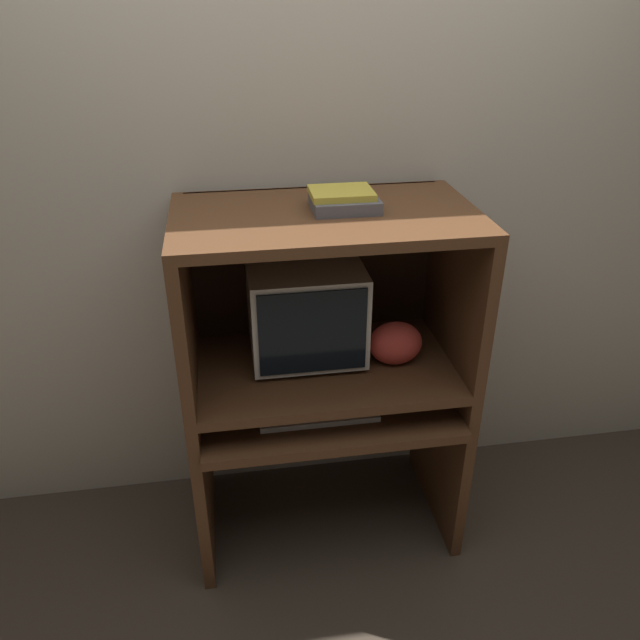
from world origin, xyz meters
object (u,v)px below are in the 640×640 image
crt_monitor (305,309)px  mouse (394,401)px  book_stack (344,200)px  keyboard (318,411)px  snack_bag (395,343)px

crt_monitor → mouse: size_ratio=5.39×
crt_monitor → book_stack: book_stack is taller
keyboard → snack_bag: 0.37m
keyboard → book_stack: size_ratio=1.95×
mouse → snack_bag: bearing=78.8°
keyboard → snack_bag: bearing=16.3°
crt_monitor → keyboard: bearing=-86.2°
crt_monitor → snack_bag: size_ratio=2.07×
keyboard → crt_monitor: bearing=93.8°
mouse → book_stack: size_ratio=0.34×
keyboard → mouse: size_ratio=5.66×
crt_monitor → book_stack: bearing=-25.6°
crt_monitor → keyboard: crt_monitor is taller
book_stack → keyboard: bearing=-128.1°
mouse → snack_bag: 0.21m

